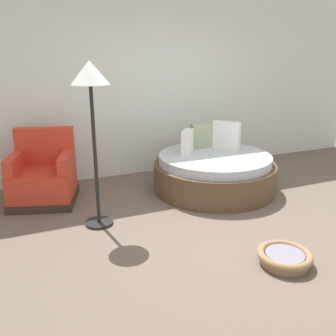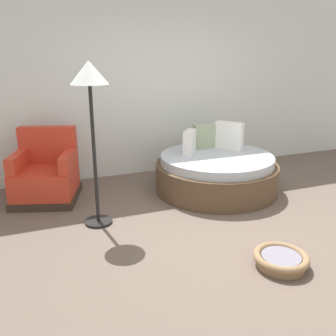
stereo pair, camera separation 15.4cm
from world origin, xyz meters
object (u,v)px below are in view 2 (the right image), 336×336
object	(u,v)px
red_armchair	(46,175)
floor_lamp	(90,89)
round_daybed	(216,172)
pet_basket	(281,259)

from	to	relation	value
red_armchair	floor_lamp	world-z (taller)	floor_lamp
round_daybed	red_armchair	bearing A→B (deg)	167.26
round_daybed	floor_lamp	xyz separation A→B (m)	(-1.78, -0.47, 1.27)
round_daybed	red_armchair	distance (m)	2.34
round_daybed	pet_basket	distance (m)	2.02
pet_basket	floor_lamp	distance (m)	2.53
round_daybed	floor_lamp	world-z (taller)	floor_lamp
red_armchair	pet_basket	size ratio (longest dim) A/B	1.96
pet_basket	red_armchair	bearing A→B (deg)	127.38
red_armchair	floor_lamp	bearing A→B (deg)	-63.17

